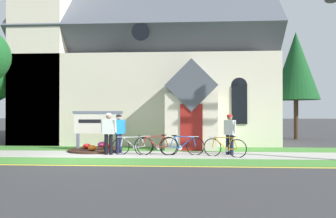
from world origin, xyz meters
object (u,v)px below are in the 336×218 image
cyclist_in_white_jersey (230,131)px  bicycle_orange (156,145)px  bicycle_silver (133,146)px  church_sign (98,124)px  roadside_conifer (296,66)px  bicycle_green (182,146)px  cyclist_in_yellow_jersey (119,130)px  bicycle_black (225,147)px  cyclist_in_blue_jersey (109,130)px

cyclist_in_white_jersey → bicycle_orange: bearing=-175.4°
bicycle_silver → church_sign: bearing=142.8°
roadside_conifer → bicycle_green: bearing=-131.7°
church_sign → roadside_conifer: (11.04, 6.51, 3.47)m
cyclist_in_yellow_jersey → cyclist_in_white_jersey: bearing=-3.4°
bicycle_green → bicycle_silver: bicycle_green is taller
bicycle_silver → cyclist_in_yellow_jersey: (-0.68, 0.40, 0.59)m
bicycle_black → cyclist_in_blue_jersey: bearing=176.0°
bicycle_green → cyclist_in_yellow_jersey: cyclist_in_yellow_jersey is taller
church_sign → cyclist_in_white_jersey: size_ratio=1.38×
church_sign → cyclist_in_yellow_jersey: 1.59m
cyclist_in_yellow_jersey → roadside_conifer: roadside_conifer is taller
bicycle_black → bicycle_orange: (-2.72, 0.36, 0.01)m
bicycle_silver → roadside_conifer: roadside_conifer is taller
bicycle_green → bicycle_black: bearing=-12.8°
bicycle_black → bicycle_orange: size_ratio=0.92×
cyclist_in_blue_jersey → cyclist_in_yellow_jersey: cyclist_in_blue_jersey is taller
church_sign → cyclist_in_yellow_jersey: bearing=-40.7°
cyclist_in_white_jersey → cyclist_in_blue_jersey: 4.93m
church_sign → bicycle_green: bearing=-21.2°
church_sign → cyclist_in_white_jersey: church_sign is taller
bicycle_black → roadside_conifer: bearing=56.8°
church_sign → roadside_conifer: size_ratio=0.33×
bicycle_green → roadside_conifer: 11.57m
bicycle_silver → bicycle_orange: (0.95, -0.11, 0.02)m
church_sign → roadside_conifer: bearing=30.5°
bicycle_orange → bicycle_black: bearing=-7.5°
church_sign → bicycle_green: church_sign is taller
cyclist_in_white_jersey → cyclist_in_blue_jersey: bearing=-176.9°
bicycle_orange → cyclist_in_blue_jersey: size_ratio=1.03×
church_sign → bicycle_green: (3.88, -1.51, -0.83)m
cyclist_in_blue_jersey → roadside_conifer: size_ratio=0.25×
church_sign → bicycle_green: size_ratio=1.29×
bicycle_orange → cyclist_in_yellow_jersey: (-1.64, 0.51, 0.57)m
church_sign → cyclist_in_blue_jersey: bearing=-60.5°
church_sign → bicycle_black: bearing=-18.8°
cyclist_in_white_jersey → cyclist_in_yellow_jersey: size_ratio=1.00×
bicycle_green → cyclist_in_yellow_jersey: 2.80m
bicycle_silver → cyclist_in_white_jersey: 3.98m
roadside_conifer → bicycle_silver: bearing=-139.1°
cyclist_in_blue_jersey → cyclist_in_yellow_jersey: size_ratio=1.04×
cyclist_in_blue_jersey → bicycle_green: bearing=1.0°
bicycle_black → bicycle_orange: 2.74m
bicycle_green → bicycle_orange: bearing=-178.8°
cyclist_in_blue_jersey → cyclist_in_yellow_jersey: 0.62m
bicycle_silver → cyclist_in_blue_jersey: (-0.99, -0.14, 0.64)m
cyclist_in_yellow_jersey → roadside_conifer: bearing=37.4°
bicycle_silver → cyclist_in_blue_jersey: 1.18m
bicycle_orange → cyclist_in_white_jersey: (2.98, 0.24, 0.57)m
church_sign → cyclist_in_white_jersey: (5.80, -1.29, -0.25)m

